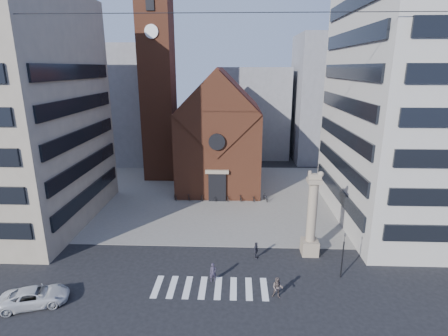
{
  "coord_description": "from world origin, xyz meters",
  "views": [
    {
      "loc": [
        2.68,
        -28.51,
        17.97
      ],
      "look_at": [
        1.28,
        8.0,
        7.41
      ],
      "focal_mm": 28.0,
      "sensor_mm": 36.0,
      "label": 1
    }
  ],
  "objects": [
    {
      "name": "pedestrian_2",
      "position": [
        4.62,
        1.93,
        0.85
      ],
      "size": [
        0.76,
        1.08,
        1.71
      ],
      "primitive_type": "imported",
      "rotation": [
        0.0,
        0.0,
        1.18
      ],
      "color": "#2B2A33",
      "rests_on": "ground"
    },
    {
      "name": "scooter_2",
      "position": [
        -2.3,
        17.14,
        0.5
      ],
      "size": [
        1.13,
        1.8,
        0.89
      ],
      "primitive_type": "imported",
      "rotation": [
        0.0,
        0.0,
        0.35
      ],
      "color": "black",
      "rests_on": "piazza"
    },
    {
      "name": "bg_block_mid",
      "position": [
        6.0,
        45.0,
        9.0
      ],
      "size": [
        14.0,
        12.0,
        18.0
      ],
      "primitive_type": "cube",
      "color": "gray",
      "rests_on": "ground"
    },
    {
      "name": "traffic_light",
      "position": [
        12.0,
        -1.0,
        2.29
      ],
      "size": [
        0.13,
        0.16,
        4.3
      ],
      "color": "black",
      "rests_on": "ground"
    },
    {
      "name": "pedestrian_0",
      "position": [
        0.71,
        -2.0,
        0.85
      ],
      "size": [
        0.72,
        0.58,
        1.7
      ],
      "primitive_type": "imported",
      "rotation": [
        0.0,
        0.0,
        0.31
      ],
      "color": "#302A3B",
      "rests_on": "ground"
    },
    {
      "name": "building_right",
      "position": [
        24.0,
        12.0,
        16.0
      ],
      "size": [
        18.0,
        22.0,
        32.0
      ],
      "primitive_type": "cube",
      "color": "#A9A399",
      "rests_on": "ground"
    },
    {
      "name": "scooter_7",
      "position": [
        6.71,
        17.14,
        0.54
      ],
      "size": [
        1.0,
        1.71,
        0.99
      ],
      "primitive_type": "imported",
      "rotation": [
        0.0,
        0.0,
        0.35
      ],
      "color": "black",
      "rests_on": "piazza"
    },
    {
      "name": "ground",
      "position": [
        0.0,
        0.0,
        0.0
      ],
      "size": [
        120.0,
        120.0,
        0.0
      ],
      "primitive_type": "plane",
      "color": "black",
      "rests_on": "ground"
    },
    {
      "name": "building_left",
      "position": [
        -24.0,
        10.0,
        13.0
      ],
      "size": [
        18.0,
        20.0,
        26.0
      ],
      "primitive_type": "cube",
      "color": "gray",
      "rests_on": "ground"
    },
    {
      "name": "scooter_1",
      "position": [
        -4.1,
        17.14,
        0.54
      ],
      "size": [
        1.0,
        1.71,
        0.99
      ],
      "primitive_type": "imported",
      "rotation": [
        0.0,
        0.0,
        0.35
      ],
      "color": "black",
      "rests_on": "piazza"
    },
    {
      "name": "scooter_5",
      "position": [
        3.11,
        17.14,
        0.54
      ],
      "size": [
        1.0,
        1.71,
        0.99
      ],
      "primitive_type": "imported",
      "rotation": [
        0.0,
        0.0,
        0.35
      ],
      "color": "black",
      "rests_on": "piazza"
    },
    {
      "name": "church",
      "position": [
        0.0,
        25.04,
        7.98
      ],
      "size": [
        12.0,
        16.65,
        18.0
      ],
      "color": "brown",
      "rests_on": "ground"
    },
    {
      "name": "lion_column",
      "position": [
        10.01,
        3.0,
        3.46
      ],
      "size": [
        1.63,
        1.6,
        8.68
      ],
      "color": "gray",
      "rests_on": "ground"
    },
    {
      "name": "scooter_6",
      "position": [
        4.91,
        17.14,
        0.5
      ],
      "size": [
        1.13,
        1.8,
        0.89
      ],
      "primitive_type": "imported",
      "rotation": [
        0.0,
        0.0,
        0.35
      ],
      "color": "black",
      "rests_on": "piazza"
    },
    {
      "name": "scooter_4",
      "position": [
        1.31,
        17.14,
        0.5
      ],
      "size": [
        1.13,
        1.8,
        0.89
      ],
      "primitive_type": "imported",
      "rotation": [
        0.0,
        0.0,
        0.35
      ],
      "color": "black",
      "rests_on": "piazza"
    },
    {
      "name": "campanile",
      "position": [
        -10.0,
        28.0,
        15.74
      ],
      "size": [
        5.5,
        5.5,
        31.2
      ],
      "color": "brown",
      "rests_on": "ground"
    },
    {
      "name": "bg_block_left",
      "position": [
        -20.0,
        40.0,
        11.0
      ],
      "size": [
        16.0,
        14.0,
        22.0
      ],
      "primitive_type": "cube",
      "color": "gray",
      "rests_on": "ground"
    },
    {
      "name": "piazza",
      "position": [
        0.0,
        19.0,
        0.03
      ],
      "size": [
        46.0,
        30.0,
        0.05
      ],
      "primitive_type": "cube",
      "color": "gray",
      "rests_on": "ground"
    },
    {
      "name": "scooter_0",
      "position": [
        -5.9,
        17.14,
        0.5
      ],
      "size": [
        1.13,
        1.8,
        0.89
      ],
      "primitive_type": "imported",
      "rotation": [
        0.0,
        0.0,
        0.35
      ],
      "color": "black",
      "rests_on": "piazza"
    },
    {
      "name": "bg_block_right",
      "position": [
        22.0,
        42.0,
        12.0
      ],
      "size": [
        16.0,
        14.0,
        24.0
      ],
      "primitive_type": "cube",
      "color": "gray",
      "rests_on": "ground"
    },
    {
      "name": "scooter_3",
      "position": [
        -0.5,
        17.14,
        0.54
      ],
      "size": [
        1.0,
        1.71,
        0.99
      ],
      "primitive_type": "imported",
      "rotation": [
        0.0,
        0.0,
        0.35
      ],
      "color": "black",
      "rests_on": "piazza"
    },
    {
      "name": "pedestrian_1",
      "position": [
        6.06,
        -4.06,
        0.9
      ],
      "size": [
        0.99,
        0.84,
        1.8
      ],
      "primitive_type": "imported",
      "rotation": [
        0.0,
        0.0,
        -0.2
      ],
      "color": "#574A45",
      "rests_on": "ground"
    },
    {
      "name": "white_car",
      "position": [
        -13.04,
        -5.65,
        0.7
      ],
      "size": [
        5.47,
        3.74,
        1.39
      ],
      "primitive_type": "imported",
      "rotation": [
        0.0,
        0.0,
        1.88
      ],
      "color": "silver",
      "rests_on": "ground"
    },
    {
      "name": "zebra_crossing",
      "position": [
        0.55,
        -3.0,
        0.01
      ],
      "size": [
        10.2,
        3.2,
        0.01
      ],
      "primitive_type": null,
      "color": "white",
      "rests_on": "ground"
    }
  ]
}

